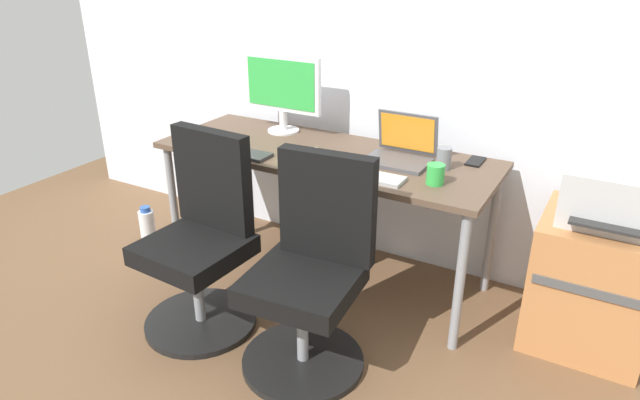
{
  "coord_description": "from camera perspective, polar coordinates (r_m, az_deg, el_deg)",
  "views": [
    {
      "loc": [
        1.34,
        -2.39,
        1.69
      ],
      "look_at": [
        0.0,
        -0.05,
        0.47
      ],
      "focal_mm": 31.47,
      "sensor_mm": 36.0,
      "label": 1
    }
  ],
  "objects": [
    {
      "name": "water_bottle_on_floor",
      "position": [
        3.49,
        -17.06,
        -3.11
      ],
      "size": [
        0.09,
        0.09,
        0.31
      ],
      "color": "white",
      "rests_on": "ground"
    },
    {
      "name": "open_laptop",
      "position": [
        2.8,
        8.26,
        5.1
      ],
      "size": [
        0.31,
        0.26,
        0.23
      ],
      "color": "#4C4C51",
      "rests_on": "desk"
    },
    {
      "name": "side_cabinet",
      "position": [
        2.84,
        25.89,
        -7.53
      ],
      "size": [
        0.5,
        0.51,
        0.62
      ],
      "color": "#B77542",
      "rests_on": "ground"
    },
    {
      "name": "mouse_by_laptop",
      "position": [
        2.74,
        -1.72,
        4.03
      ],
      "size": [
        0.06,
        0.1,
        0.03
      ],
      "primitive_type": "ellipsoid",
      "color": "#515156",
      "rests_on": "desk"
    },
    {
      "name": "phone_near_laptop",
      "position": [
        2.86,
        15.53,
        3.81
      ],
      "size": [
        0.07,
        0.14,
        0.01
      ],
      "primitive_type": "cube",
      "color": "black",
      "rests_on": "desk"
    },
    {
      "name": "desk",
      "position": [
        2.93,
        0.49,
        3.76
      ],
      "size": [
        1.77,
        0.66,
        0.73
      ],
      "color": "brown",
      "rests_on": "ground"
    },
    {
      "name": "coffee_mug",
      "position": [
        2.54,
        11.65,
        2.57
      ],
      "size": [
        0.08,
        0.08,
        0.09
      ],
      "primitive_type": "cylinder",
      "color": "green",
      "rests_on": "desk"
    },
    {
      "name": "office_chair_left",
      "position": [
        2.7,
        -11.92,
        -4.24
      ],
      "size": [
        0.54,
        0.54,
        0.94
      ],
      "color": "black",
      "rests_on": "ground"
    },
    {
      "name": "ground_plane",
      "position": [
        3.22,
        0.44,
        -7.37
      ],
      "size": [
        5.28,
        5.28,
        0.0
      ],
      "primitive_type": "plane",
      "color": "brown"
    },
    {
      "name": "printer",
      "position": [
        2.66,
        27.54,
        0.38
      ],
      "size": [
        0.38,
        0.4,
        0.24
      ],
      "color": "#B7B7B7",
      "rests_on": "side_cabinet"
    },
    {
      "name": "keyboard_by_laptop",
      "position": [
        2.58,
        4.89,
        2.46
      ],
      "size": [
        0.34,
        0.12,
        0.02
      ],
      "primitive_type": "cube",
      "color": "#B7B7B7",
      "rests_on": "desk"
    },
    {
      "name": "back_wall",
      "position": [
        3.13,
        4.35,
        17.07
      ],
      "size": [
        4.4,
        0.04,
        2.6
      ],
      "primitive_type": "cube",
      "color": "silver",
      "rests_on": "ground"
    },
    {
      "name": "desktop_monitor",
      "position": [
        3.18,
        -3.87,
        11.27
      ],
      "size": [
        0.48,
        0.18,
        0.43
      ],
      "color": "silver",
      "rests_on": "desk"
    },
    {
      "name": "pen_cup",
      "position": [
        2.72,
        12.48,
        4.15
      ],
      "size": [
        0.07,
        0.07,
        0.1
      ],
      "primitive_type": "cylinder",
      "color": "slate",
      "rests_on": "desk"
    },
    {
      "name": "office_chair_right",
      "position": [
        2.39,
        -0.96,
        -7.72
      ],
      "size": [
        0.54,
        0.54,
        0.94
      ],
      "color": "black",
      "rests_on": "ground"
    },
    {
      "name": "keyboard_by_monitor",
      "position": [
        2.9,
        -8.18,
        4.79
      ],
      "size": [
        0.34,
        0.12,
        0.02
      ],
      "primitive_type": "cube",
      "color": "#2D2D2D",
      "rests_on": "desk"
    },
    {
      "name": "mouse_by_monitor",
      "position": [
        2.87,
        -0.75,
        4.99
      ],
      "size": [
        0.06,
        0.1,
        0.03
      ],
      "primitive_type": "ellipsoid",
      "color": "silver",
      "rests_on": "desk"
    }
  ]
}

